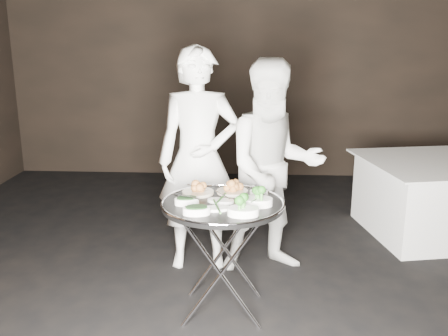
# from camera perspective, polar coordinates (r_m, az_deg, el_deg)

# --- Properties ---
(floor) EXTENTS (6.00, 7.00, 0.05)m
(floor) POSITION_cam_1_polar(r_m,az_deg,el_deg) (3.43, 0.97, -16.90)
(floor) COLOR black
(floor) RESTS_ON ground
(wall_back) EXTENTS (6.00, 0.05, 3.00)m
(wall_back) POSITION_cam_1_polar(r_m,az_deg,el_deg) (6.45, 2.34, 12.33)
(wall_back) COLOR black
(wall_back) RESTS_ON floor
(tray_stand) EXTENTS (0.51, 0.43, 0.75)m
(tray_stand) POSITION_cam_1_polar(r_m,az_deg,el_deg) (3.28, -0.15, -9.70)
(tray_stand) COLOR silver
(tray_stand) RESTS_ON floor
(serving_tray) EXTENTS (0.79, 0.79, 0.04)m
(serving_tray) POSITION_cam_1_polar(r_m,az_deg,el_deg) (3.15, -0.16, -4.14)
(serving_tray) COLOR black
(serving_tray) RESTS_ON tray_stand
(potato_plate_a) EXTENTS (0.22, 0.22, 0.08)m
(potato_plate_a) POSITION_cam_1_polar(r_m,az_deg,el_deg) (3.31, -3.00, -2.40)
(potato_plate_a) COLOR beige
(potato_plate_a) RESTS_ON serving_tray
(potato_plate_b) EXTENTS (0.21, 0.21, 0.08)m
(potato_plate_b) POSITION_cam_1_polar(r_m,az_deg,el_deg) (3.33, 0.96, -2.30)
(potato_plate_b) COLOR beige
(potato_plate_b) RESTS_ON serving_tray
(greens_bowl) EXTENTS (0.13, 0.13, 0.07)m
(greens_bowl) POSITION_cam_1_polar(r_m,az_deg,el_deg) (3.25, 4.00, -2.83)
(greens_bowl) COLOR white
(greens_bowl) RESTS_ON serving_tray
(asparagus_plate_a) EXTENTS (0.19, 0.13, 0.04)m
(asparagus_plate_a) POSITION_cam_1_polar(r_m,az_deg,el_deg) (3.15, -0.38, -3.67)
(asparagus_plate_a) COLOR white
(asparagus_plate_a) RESTS_ON serving_tray
(asparagus_plate_b) EXTENTS (0.18, 0.13, 0.03)m
(asparagus_plate_b) POSITION_cam_1_polar(r_m,az_deg,el_deg) (3.01, -0.81, -4.54)
(asparagus_plate_b) COLOR white
(asparagus_plate_b) RESTS_ON serving_tray
(spinach_bowl_a) EXTENTS (0.17, 0.13, 0.06)m
(spinach_bowl_a) POSITION_cam_1_polar(r_m,az_deg,el_deg) (3.11, -4.27, -3.67)
(spinach_bowl_a) COLOR white
(spinach_bowl_a) RESTS_ON serving_tray
(spinach_bowl_b) EXTENTS (0.18, 0.13, 0.07)m
(spinach_bowl_b) POSITION_cam_1_polar(r_m,az_deg,el_deg) (2.94, -3.17, -4.74)
(spinach_bowl_b) COLOR white
(spinach_bowl_b) RESTS_ON serving_tray
(broccoli_bowl_a) EXTENTS (0.19, 0.14, 0.08)m
(broccoli_bowl_a) POSITION_cam_1_polar(r_m,az_deg,el_deg) (3.09, 3.80, -3.65)
(broccoli_bowl_a) COLOR white
(broccoli_bowl_a) RESTS_ON serving_tray
(broccoli_bowl_b) EXTENTS (0.19, 0.14, 0.08)m
(broccoli_bowl_b) POSITION_cam_1_polar(r_m,az_deg,el_deg) (2.92, 2.20, -4.78)
(broccoli_bowl_b) COLOR white
(broccoli_bowl_b) RESTS_ON serving_tray
(serving_utensils) EXTENTS (0.58, 0.44, 0.01)m
(serving_utensils) POSITION_cam_1_polar(r_m,az_deg,el_deg) (3.20, 0.21, -2.74)
(serving_utensils) COLOR silver
(serving_utensils) RESTS_ON serving_tray
(waiter_left) EXTENTS (0.66, 0.46, 1.72)m
(waiter_left) POSITION_cam_1_polar(r_m,az_deg,el_deg) (3.83, -2.89, 0.94)
(waiter_left) COLOR white
(waiter_left) RESTS_ON floor
(waiter_right) EXTENTS (0.91, 0.78, 1.63)m
(waiter_right) POSITION_cam_1_polar(r_m,az_deg,el_deg) (3.78, 5.70, 0.01)
(waiter_right) COLOR white
(waiter_right) RESTS_ON floor
(dining_table) EXTENTS (1.21, 1.21, 0.69)m
(dining_table) POSITION_cam_1_polar(r_m,az_deg,el_deg) (4.96, 22.64, -3.13)
(dining_table) COLOR white
(dining_table) RESTS_ON floor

